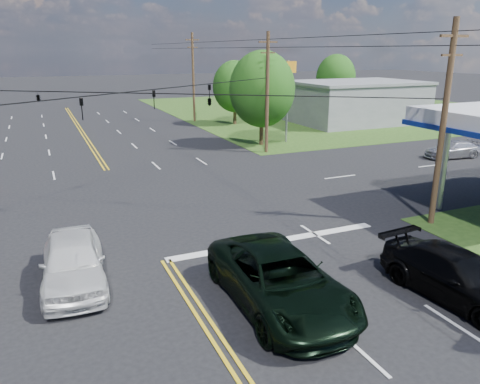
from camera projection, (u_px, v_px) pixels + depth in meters
name	position (u px, v px, depth m)	size (l,w,h in m)	color
ground	(128.00, 203.00, 25.80)	(280.00, 280.00, 0.00)	black
grass_ne	(332.00, 109.00, 67.21)	(46.00, 48.00, 0.03)	#254716
stop_bar	(276.00, 241.00, 20.68)	(10.00, 0.50, 0.02)	silver
retail_ne	(355.00, 103.00, 54.13)	(14.00, 10.00, 4.40)	slate
pole_se	(443.00, 123.00, 21.42)	(1.60, 0.28, 9.50)	#3B2718
pole_ne	(267.00, 92.00, 37.22)	(1.60, 0.28, 9.50)	#3B2718
pole_right_far	(193.00, 77.00, 53.82)	(1.60, 0.28, 10.00)	#3B2718
span_wire_signals	(120.00, 93.00, 24.06)	(26.00, 18.00, 1.13)	black
power_lines	(123.00, 39.00, 21.54)	(26.04, 100.00, 0.64)	black
tree_right_a	(262.00, 89.00, 40.24)	(5.70, 5.70, 8.18)	#3B2718
tree_right_b	(235.00, 86.00, 51.92)	(4.94, 4.94, 7.09)	#3B2718
tree_far_r	(336.00, 77.00, 63.75)	(5.32, 5.32, 7.63)	#3B2718
pickup_dkgreen	(280.00, 280.00, 15.26)	(3.09, 6.70, 1.86)	black
suv_black	(457.00, 276.00, 15.77)	(2.28, 5.60, 1.62)	black
pickup_white	(73.00, 261.00, 16.64)	(2.15, 5.33, 1.82)	silver
sedan_far	(453.00, 149.00, 36.54)	(1.85, 4.54, 1.32)	#A6A5AA
polesign_ne	(288.00, 80.00, 41.27)	(1.96, 0.92, 7.26)	#A5A5AA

